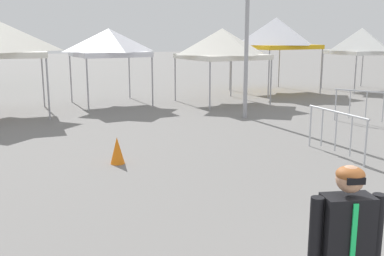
% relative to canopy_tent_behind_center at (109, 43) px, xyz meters
% --- Properties ---
extents(canopy_tent_behind_center, '(2.93, 2.93, 3.07)m').
position_rel_canopy_tent_behind_center_xyz_m(canopy_tent_behind_center, '(0.00, 0.00, 0.00)').
color(canopy_tent_behind_center, '#9E9EA3').
rests_on(canopy_tent_behind_center, ground).
extents(canopy_tent_left_of_center, '(3.28, 3.28, 3.08)m').
position_rel_canopy_tent_behind_center_xyz_m(canopy_tent_left_of_center, '(4.34, -1.57, -0.06)').
color(canopy_tent_left_of_center, '#9E9EA3').
rests_on(canopy_tent_left_of_center, ground).
extents(canopy_tent_far_left, '(3.57, 3.57, 3.65)m').
position_rel_canopy_tent_behind_center_xyz_m(canopy_tent_far_left, '(8.47, 0.59, 0.39)').
color(canopy_tent_far_left, '#9E9EA3').
rests_on(canopy_tent_far_left, ground).
extents(canopy_tent_behind_right, '(2.96, 2.96, 3.16)m').
position_rel_canopy_tent_behind_center_xyz_m(canopy_tent_behind_right, '(12.92, -0.54, -0.01)').
color(canopy_tent_behind_right, '#9E9EA3').
rests_on(canopy_tent_behind_right, ground).
extents(person_foreground, '(0.63, 0.35, 1.78)m').
position_rel_canopy_tent_behind_center_xyz_m(person_foreground, '(-1.92, -15.54, -1.47)').
color(person_foreground, '#33384C').
rests_on(person_foreground, ground).
extents(crowd_barrier_by_lift, '(0.17, 2.10, 1.08)m').
position_rel_canopy_tent_behind_center_xyz_m(crowd_barrier_by_lift, '(2.79, -10.20, -1.75)').
color(crowd_barrier_by_lift, '#B7BABF').
rests_on(crowd_barrier_by_lift, ground).
extents(crowd_barrier_near_person, '(1.01, 1.89, 1.08)m').
position_rel_canopy_tent_behind_center_xyz_m(crowd_barrier_near_person, '(6.40, -7.55, -1.75)').
color(crowd_barrier_near_person, '#B7BABF').
rests_on(crowd_barrier_near_person, ground).
extents(traffic_cone_lot_center, '(0.32, 0.32, 0.61)m').
position_rel_canopy_tent_behind_center_xyz_m(traffic_cone_lot_center, '(-2.09, -8.73, -2.20)').
color(traffic_cone_lot_center, orange).
rests_on(traffic_cone_lot_center, ground).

